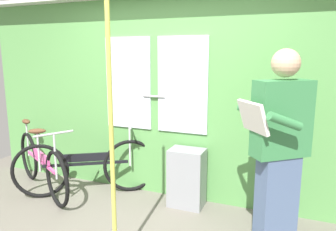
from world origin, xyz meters
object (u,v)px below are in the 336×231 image
at_px(bicycle_near_door, 85,167).
at_px(bicycle_leaning_behind, 41,164).
at_px(handrail_pole, 111,127).
at_px(passenger_reading_newspaper, 279,148).
at_px(trash_bin_by_wall, 187,178).

relative_size(bicycle_near_door, bicycle_leaning_behind, 0.98).
bearing_deg(bicycle_near_door, bicycle_leaning_behind, 159.30).
bearing_deg(bicycle_leaning_behind, handrail_pole, -0.59).
bearing_deg(handrail_pole, bicycle_near_door, 135.10).
distance_m(passenger_reading_newspaper, handrail_pole, 1.42).
height_order(bicycle_leaning_behind, trash_bin_by_wall, bicycle_leaning_behind).
relative_size(passenger_reading_newspaper, trash_bin_by_wall, 2.64).
distance_m(bicycle_near_door, trash_bin_by_wall, 1.26).
xyz_separation_m(passenger_reading_newspaper, trash_bin_by_wall, (-0.99, 0.49, -0.60)).
bearing_deg(passenger_reading_newspaper, trash_bin_by_wall, -65.92).
relative_size(bicycle_near_door, trash_bin_by_wall, 2.25).
height_order(bicycle_leaning_behind, passenger_reading_newspaper, passenger_reading_newspaper).
height_order(passenger_reading_newspaper, trash_bin_by_wall, passenger_reading_newspaper).
bearing_deg(trash_bin_by_wall, bicycle_near_door, -171.17).
bearing_deg(trash_bin_by_wall, bicycle_leaning_behind, -170.28).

